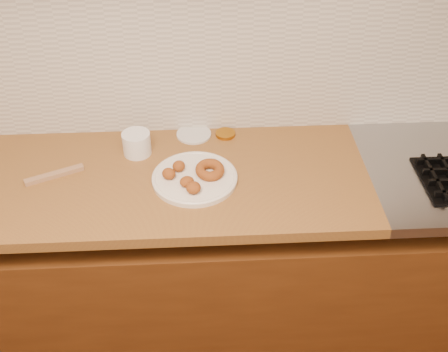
% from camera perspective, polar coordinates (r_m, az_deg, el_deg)
% --- Properties ---
extents(wall_back, '(4.00, 0.02, 2.70)m').
position_cam_1_polar(wall_back, '(2.00, -0.34, 16.02)').
color(wall_back, tan).
rests_on(wall_back, ground).
extents(base_cabinet, '(3.60, 0.60, 0.77)m').
position_cam_1_polar(base_cabinet, '(2.31, 0.14, -9.81)').
color(base_cabinet, '#582D10').
rests_on(base_cabinet, floor).
extents(butcher_block, '(2.30, 0.62, 0.04)m').
position_cam_1_polar(butcher_block, '(2.05, -18.29, -0.82)').
color(butcher_block, olive).
rests_on(butcher_block, base_cabinet).
extents(backsplash, '(3.60, 0.02, 0.60)m').
position_cam_1_polar(backsplash, '(2.05, -0.30, 12.02)').
color(backsplash, beige).
rests_on(backsplash, wall_back).
extents(donut_plate, '(0.29, 0.29, 0.02)m').
position_cam_1_polar(donut_plate, '(1.93, -3.00, -0.23)').
color(donut_plate, silver).
rests_on(donut_plate, butcher_block).
extents(ring_donut, '(0.13, 0.13, 0.05)m').
position_cam_1_polar(ring_donut, '(1.92, -1.46, 0.63)').
color(ring_donut, brown).
rests_on(ring_donut, donut_plate).
extents(fried_dough_chunks, '(0.14, 0.18, 0.04)m').
position_cam_1_polar(fried_dough_chunks, '(1.89, -4.25, -0.17)').
color(fried_dough_chunks, brown).
rests_on(fried_dough_chunks, donut_plate).
extents(plastic_tub, '(0.12, 0.12, 0.09)m').
position_cam_1_polar(plastic_tub, '(2.06, -8.86, 3.29)').
color(plastic_tub, white).
rests_on(plastic_tub, butcher_block).
extents(tub_lid, '(0.15, 0.15, 0.01)m').
position_cam_1_polar(tub_lid, '(2.16, -3.08, 4.26)').
color(tub_lid, silver).
rests_on(tub_lid, butcher_block).
extents(brass_jar_lid, '(0.08, 0.08, 0.01)m').
position_cam_1_polar(brass_jar_lid, '(2.15, 0.14, 4.31)').
color(brass_jar_lid, '#A96E17').
rests_on(brass_jar_lid, butcher_block).
extents(wooden_utensil, '(0.20, 0.11, 0.02)m').
position_cam_1_polar(wooden_utensil, '(2.03, -16.85, 0.12)').
color(wooden_utensil, '#99704D').
rests_on(wooden_utensil, butcher_block).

